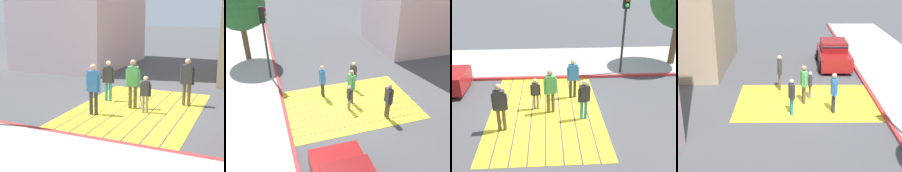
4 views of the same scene
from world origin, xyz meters
The scene contains 8 objects.
ground_plane centered at (0.00, 0.00, 0.00)m, with size 120.00×120.00×0.00m, color #4C4C4F.
crosswalk_stripes centered at (0.00, 0.00, 0.01)m, with size 6.40×4.35×0.01m.
curb_painted centered at (-3.25, 0.00, 0.07)m, with size 0.16×40.00×0.13m, color #BC3333.
pedestrian_adult_lead centered at (0.67, 1.44, 0.95)m, with size 0.28×0.47×1.63m.
pedestrian_adult_trailing centered at (-1.12, 1.19, 1.04)m, with size 0.26×0.52×1.78m.
pedestrian_adult_side centered at (0.11, 0.21, 1.06)m, with size 0.31×0.52×1.82m.
pedestrian_teen_behind centered at (1.24, -1.52, 1.05)m, with size 0.25×0.53×1.81m.
pedestrian_child_with_racket centered at (-0.21, -0.37, 0.75)m, with size 0.28×0.41×1.33m.
Camera 1 is at (-10.74, -3.73, 3.55)m, focal length 52.39 mm.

